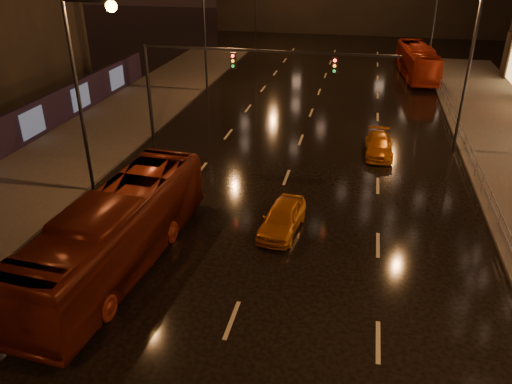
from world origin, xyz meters
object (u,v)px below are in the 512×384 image
bus_curb (417,62)px  taxi_far (379,145)px  taxi_near (282,218)px  bus_red (117,232)px

bus_curb → taxi_far: bus_curb is taller
taxi_near → taxi_far: bearing=73.4°
bus_curb → taxi_far: 21.03m
bus_curb → taxi_far: (-3.52, -20.71, -0.90)m
bus_curb → taxi_far: bearing=-105.6°
bus_red → taxi_near: bus_red is taller
bus_red → bus_curb: bearing=72.4°
bus_curb → taxi_near: bearing=-110.1°
bus_curb → taxi_near: (-7.83, -30.98, -0.83)m
taxi_far → taxi_near: bearing=-114.2°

